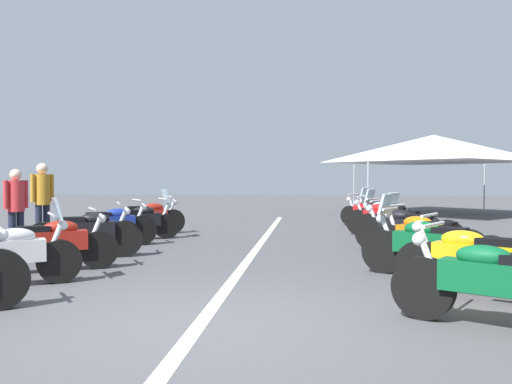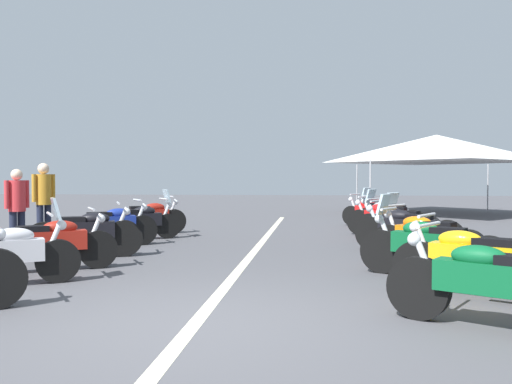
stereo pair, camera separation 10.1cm
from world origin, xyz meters
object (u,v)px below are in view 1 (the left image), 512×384
motorcycle_left_row_6 (147,217)px  motorcycle_right_row_0 (501,283)px  motorcycle_left_row_5 (137,221)px  motorcycle_left_row_3 (86,233)px  motorcycle_right_row_6 (386,218)px  motorcycle_right_row_7 (386,215)px  event_tent (434,149)px  motorcycle_right_row_5 (396,223)px  motorcycle_right_row_8 (370,212)px  bystander_3 (16,204)px  motorcycle_right_row_2 (432,245)px  motorcycle_right_row_3 (426,237)px  bystander_0 (42,197)px  motorcycle_left_row_2 (50,243)px  motorcycle_right_row_1 (476,260)px  motorcycle_right_row_4 (407,229)px  motorcycle_left_row_1 (3,254)px  motorcycle_left_row_4 (110,225)px

motorcycle_left_row_6 → motorcycle_right_row_0: bearing=-83.9°
motorcycle_left_row_5 → motorcycle_left_row_3: bearing=-122.9°
motorcycle_left_row_3 → motorcycle_right_row_6: motorcycle_left_row_3 is taller
motorcycle_left_row_3 → motorcycle_right_row_7: size_ratio=1.11×
motorcycle_right_row_7 → event_tent: bearing=-79.5°
motorcycle_right_row_6 → motorcycle_right_row_5: bearing=118.6°
motorcycle_right_row_8 → bystander_3: bystander_3 is taller
motorcycle_right_row_2 → motorcycle_right_row_3: size_ratio=1.19×
bystander_0 → motorcycle_left_row_6: bearing=90.2°
motorcycle_left_row_2 → motorcycle_left_row_3: bearing=60.4°
motorcycle_right_row_0 → motorcycle_right_row_8: bearing=-59.0°
motorcycle_left_row_5 → motorcycle_right_row_5: 5.97m
motorcycle_right_row_7 → bystander_0: bystander_0 is taller
motorcycle_left_row_5 → motorcycle_left_row_6: 1.27m
motorcycle_left_row_3 → motorcycle_right_row_3: bearing=-23.5°
motorcycle_right_row_1 → motorcycle_right_row_7: 8.05m
motorcycle_left_row_2 → motorcycle_right_row_2: size_ratio=0.94×
motorcycle_right_row_7 → motorcycle_right_row_4: bearing=120.2°
motorcycle_right_row_1 → motorcycle_right_row_7: size_ratio=1.04×
motorcycle_right_row_2 → motorcycle_left_row_5: bearing=-7.5°
motorcycle_right_row_4 → event_tent: bearing=-77.0°
motorcycle_right_row_0 → motorcycle_left_row_1: bearing=17.6°
motorcycle_left_row_6 → motorcycle_right_row_4: motorcycle_right_row_4 is taller
motorcycle_left_row_2 → bystander_3: size_ratio=1.15×
motorcycle_left_row_4 → motorcycle_right_row_8: size_ratio=1.01×
motorcycle_right_row_7 → motorcycle_right_row_8: bearing=-46.1°
motorcycle_left_row_4 → bystander_3: 1.88m
motorcycle_left_row_3 → motorcycle_right_row_8: size_ratio=1.12×
motorcycle_right_row_6 → motorcycle_right_row_4: bearing=117.7°
motorcycle_left_row_5 → motorcycle_left_row_2: bearing=-122.3°
motorcycle_right_row_0 → motorcycle_right_row_6: (8.25, -0.09, -0.00)m
motorcycle_right_row_5 → motorcycle_right_row_2: bearing=120.2°
motorcycle_left_row_3 → motorcycle_left_row_4: 1.57m
motorcycle_right_row_4 → bystander_0: bystander_0 is taller
motorcycle_right_row_1 → motorcycle_right_row_2: size_ratio=0.92×
motorcycle_right_row_8 → bystander_3: 9.83m
motorcycle_left_row_5 → motorcycle_right_row_6: bearing=-19.0°
motorcycle_left_row_4 → bystander_3: (-1.05, 1.48, 0.50)m
motorcycle_left_row_2 → motorcycle_right_row_0: (-2.58, -5.83, 0.01)m
motorcycle_left_row_5 → motorcycle_right_row_7: bearing=-9.1°
motorcycle_right_row_6 → motorcycle_left_row_4: bearing=51.7°
motorcycle_right_row_7 → motorcycle_right_row_6: bearing=114.6°
motorcycle_left_row_5 → motorcycle_right_row_0: motorcycle_left_row_5 is taller
event_tent → motorcycle_right_row_4: bearing=164.7°
motorcycle_left_row_5 → event_tent: (9.70, -9.00, 2.19)m
motorcycle_right_row_3 → motorcycle_right_row_0: bearing=125.1°
motorcycle_left_row_4 → motorcycle_right_row_0: bearing=-76.4°
motorcycle_left_row_1 → motorcycle_right_row_2: motorcycle_right_row_2 is taller
motorcycle_left_row_3 → motorcycle_left_row_5: 2.83m
motorcycle_right_row_5 → motorcycle_right_row_7: bearing=-61.1°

